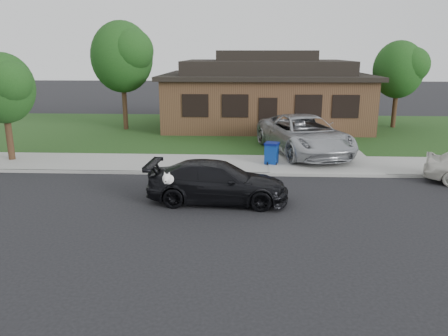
{
  "coord_description": "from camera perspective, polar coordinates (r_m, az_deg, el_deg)",
  "views": [
    {
      "loc": [
        2.76,
        -13.02,
        4.73
      ],
      "look_at": [
        2.1,
        0.5,
        1.1
      ],
      "focal_mm": 35.0,
      "sensor_mm": 36.0,
      "label": 1
    }
  ],
  "objects": [
    {
      "name": "driveway",
      "position": [
        23.71,
        10.61,
        3.42
      ],
      "size": [
        4.5,
        13.0,
        0.14
      ],
      "primitive_type": "cube",
      "color": "gray",
      "rests_on": "ground"
    },
    {
      "name": "recycling_bin",
      "position": [
        18.49,
        6.24,
        1.96
      ],
      "size": [
        0.69,
        0.69,
        0.91
      ],
      "rotation": [
        0.0,
        0.0,
        -0.31
      ],
      "color": "navy",
      "rests_on": "sidewalk"
    },
    {
      "name": "minivan",
      "position": [
        20.57,
        10.42,
        4.33
      ],
      "size": [
        4.52,
        6.77,
        1.73
      ],
      "primitive_type": "imported",
      "rotation": [
        0.0,
        0.0,
        0.29
      ],
      "color": "#AAACB1",
      "rests_on": "driveway"
    },
    {
      "name": "tree_0",
      "position": [
        26.86,
        -12.92,
        14.12
      ],
      "size": [
        3.78,
        3.6,
        6.34
      ],
      "color": "#332114",
      "rests_on": "ground"
    },
    {
      "name": "ground",
      "position": [
        14.13,
        -8.67,
        -4.73
      ],
      "size": [
        120.0,
        120.0,
        0.0
      ],
      "primitive_type": "plane",
      "color": "black",
      "rests_on": "ground"
    },
    {
      "name": "sidewalk",
      "position": [
        18.82,
        -5.73,
        0.57
      ],
      "size": [
        60.0,
        3.0,
        0.12
      ],
      "primitive_type": "cube",
      "color": "gray",
      "rests_on": "ground"
    },
    {
      "name": "lawn",
      "position": [
        26.58,
        -3.22,
        4.88
      ],
      "size": [
        60.0,
        13.0,
        0.13
      ],
      "primitive_type": "cube",
      "color": "#193814",
      "rests_on": "ground"
    },
    {
      "name": "tree_2",
      "position": [
        20.83,
        -26.74,
        9.42
      ],
      "size": [
        2.73,
        2.6,
        4.59
      ],
      "color": "#332114",
      "rests_on": "ground"
    },
    {
      "name": "sedan",
      "position": [
        14.04,
        -0.87,
        -1.84
      ],
      "size": [
        4.63,
        2.35,
        1.32
      ],
      "rotation": [
        0.0,
        0.0,
        1.51
      ],
      "color": "black",
      "rests_on": "ground"
    },
    {
      "name": "curb",
      "position": [
        17.39,
        -6.45,
        -0.66
      ],
      "size": [
        60.0,
        0.12,
        0.12
      ],
      "primitive_type": "cube",
      "color": "gray",
      "rests_on": "ground"
    },
    {
      "name": "house",
      "position": [
        28.17,
        5.38,
        9.66
      ],
      "size": [
        12.6,
        8.6,
        4.65
      ],
      "color": "#422B1C",
      "rests_on": "ground"
    },
    {
      "name": "tree_1",
      "position": [
        29.0,
        22.17,
        11.93
      ],
      "size": [
        3.15,
        3.0,
        5.25
      ],
      "color": "#332114",
      "rests_on": "ground"
    }
  ]
}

